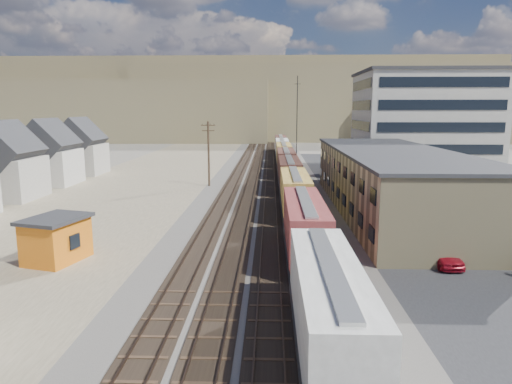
{
  "coord_description": "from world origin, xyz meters",
  "views": [
    {
      "loc": [
        1.02,
        -27.73,
        11.76
      ],
      "look_at": [
        -0.53,
        20.63,
        3.0
      ],
      "focal_mm": 32.0,
      "sensor_mm": 36.0,
      "label": 1
    }
  ],
  "objects_px": {
    "maintenance_shed": "(56,239)",
    "parked_car_blue": "(422,177)",
    "freight_train": "(288,166)",
    "utility_pole_north": "(209,152)",
    "parked_car_red": "(444,255)"
  },
  "relations": [
    {
      "from": "freight_train",
      "to": "maintenance_shed",
      "type": "distance_m",
      "value": 44.31
    },
    {
      "from": "freight_train",
      "to": "parked_car_blue",
      "type": "xyz_separation_m",
      "value": [
        22.44,
        2.2,
        -2.05
      ]
    },
    {
      "from": "utility_pole_north",
      "to": "parked_car_red",
      "type": "distance_m",
      "value": 42.75
    },
    {
      "from": "freight_train",
      "to": "utility_pole_north",
      "type": "distance_m",
      "value": 13.14
    },
    {
      "from": "freight_train",
      "to": "parked_car_red",
      "type": "bearing_deg",
      "value": -75.2
    },
    {
      "from": "freight_train",
      "to": "maintenance_shed",
      "type": "relative_size",
      "value": 21.0
    },
    {
      "from": "freight_train",
      "to": "parked_car_blue",
      "type": "bearing_deg",
      "value": 5.59
    },
    {
      "from": "parked_car_blue",
      "to": "parked_car_red",
      "type": "bearing_deg",
      "value": -163.55
    },
    {
      "from": "maintenance_shed",
      "to": "utility_pole_north",
      "type": "bearing_deg",
      "value": 78.72
    },
    {
      "from": "maintenance_shed",
      "to": "parked_car_blue",
      "type": "height_order",
      "value": "maintenance_shed"
    },
    {
      "from": "freight_train",
      "to": "parked_car_blue",
      "type": "height_order",
      "value": "freight_train"
    },
    {
      "from": "utility_pole_north",
      "to": "parked_car_blue",
      "type": "distance_m",
      "value": 35.56
    },
    {
      "from": "utility_pole_north",
      "to": "maintenance_shed",
      "type": "xyz_separation_m",
      "value": [
        -7.16,
        -35.91,
        -3.47
      ]
    },
    {
      "from": "maintenance_shed",
      "to": "parked_car_red",
      "type": "distance_m",
      "value": 29.99
    },
    {
      "from": "utility_pole_north",
      "to": "parked_car_blue",
      "type": "xyz_separation_m",
      "value": [
        34.74,
        6.08,
        -4.56
      ]
    }
  ]
}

